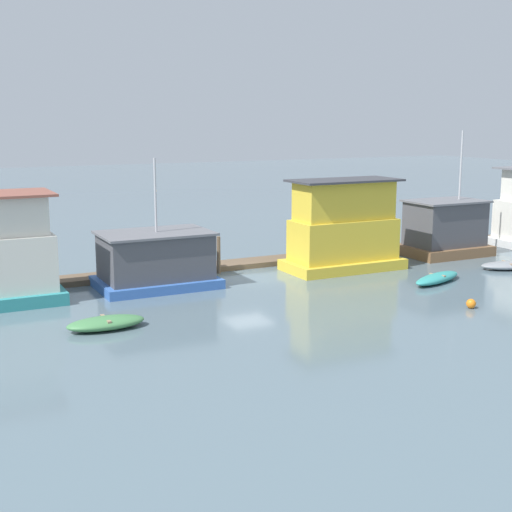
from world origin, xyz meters
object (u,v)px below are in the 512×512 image
object	(u,v)px
dinghy_teal	(437,278)
dinghy_grey	(507,266)
mooring_post_near_right	(219,255)
houseboat_blue	(156,261)
mooring_post_far_left	(52,272)
dinghy_green	(106,323)
houseboat_yellow	(344,229)
houseboat_brown	(445,229)
buoy_orange	(471,304)

from	to	relation	value
dinghy_teal	dinghy_grey	xyz separation A→B (m)	(5.99, 0.87, -0.02)
mooring_post_near_right	houseboat_blue	bearing A→B (deg)	-159.95
dinghy_grey	mooring_post_far_left	world-z (taller)	mooring_post_far_left
dinghy_teal	mooring_post_far_left	bearing A→B (deg)	158.56
dinghy_green	dinghy_teal	size ratio (longest dim) A/B	0.81
houseboat_yellow	dinghy_teal	bearing A→B (deg)	-63.02
dinghy_teal	dinghy_grey	world-z (taller)	dinghy_teal
houseboat_brown	dinghy_green	size ratio (longest dim) A/B	2.40
houseboat_blue	dinghy_green	size ratio (longest dim) A/B	2.03
mooring_post_near_right	houseboat_yellow	bearing A→B (deg)	-17.89
houseboat_blue	houseboat_yellow	xyz separation A→B (m)	(11.16, -0.68, 0.98)
buoy_orange	dinghy_teal	bearing A→B (deg)	66.27
houseboat_blue	mooring_post_near_right	world-z (taller)	houseboat_blue
dinghy_teal	mooring_post_near_right	world-z (taller)	mooring_post_near_right
houseboat_yellow	mooring_post_far_left	size ratio (longest dim) A/B	3.60
houseboat_blue	houseboat_brown	distance (m)	19.50
dinghy_grey	mooring_post_near_right	size ratio (longest dim) A/B	1.64
houseboat_blue	mooring_post_far_left	world-z (taller)	houseboat_blue
houseboat_brown	buoy_orange	bearing A→B (deg)	-125.73
houseboat_blue	mooring_post_near_right	bearing A→B (deg)	20.05
dinghy_green	mooring_post_far_left	xyz separation A→B (m)	(-0.69, 7.95, 0.69)
dinghy_grey	buoy_orange	bearing A→B (deg)	-144.89
dinghy_teal	buoy_orange	xyz separation A→B (m)	(-2.12, -4.83, -0.02)
dinghy_grey	houseboat_brown	bearing A→B (deg)	93.07
houseboat_yellow	mooring_post_far_left	distance (m)	16.41
houseboat_brown	buoy_orange	world-z (taller)	houseboat_brown
houseboat_blue	dinghy_teal	distance (m)	15.02
houseboat_brown	dinghy_grey	size ratio (longest dim) A/B	2.27
houseboat_blue	dinghy_grey	distance (m)	20.42
dinghy_teal	buoy_orange	distance (m)	5.27
houseboat_blue	dinghy_teal	bearing A→B (deg)	-22.97
dinghy_teal	mooring_post_far_left	world-z (taller)	mooring_post_far_left
houseboat_yellow	buoy_orange	xyz separation A→B (m)	(0.50, -9.99, -2.15)
houseboat_yellow	mooring_post_far_left	world-z (taller)	houseboat_yellow
houseboat_blue	houseboat_brown	bearing A→B (deg)	0.62
mooring_post_far_left	buoy_orange	bearing A→B (deg)	-36.19
dinghy_green	mooring_post_far_left	world-z (taller)	mooring_post_far_left
dinghy_grey	mooring_post_far_left	size ratio (longest dim) A/B	1.83
dinghy_teal	mooring_post_near_right	xyz separation A→B (m)	(-9.54, 7.39, 0.81)
mooring_post_near_right	buoy_orange	bearing A→B (deg)	-58.74
houseboat_brown	dinghy_green	xyz separation A→B (m)	(-23.84, -6.61, -1.40)
houseboat_brown	dinghy_grey	xyz separation A→B (m)	(0.28, -5.18, -1.44)
houseboat_blue	buoy_orange	world-z (taller)	houseboat_blue
houseboat_blue	dinghy_teal	world-z (taller)	houseboat_blue
mooring_post_far_left	buoy_orange	xyz separation A→B (m)	(16.70, -12.22, -0.73)
dinghy_green	dinghy_grey	distance (m)	24.17
mooring_post_near_right	mooring_post_far_left	xyz separation A→B (m)	(-9.28, 0.00, -0.11)
houseboat_brown	mooring_post_near_right	size ratio (longest dim) A/B	3.73
dinghy_green	dinghy_teal	world-z (taller)	dinghy_green
houseboat_brown	mooring_post_far_left	size ratio (longest dim) A/B	4.16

